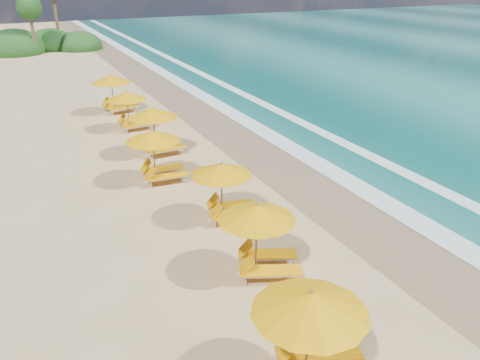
{
  "coord_description": "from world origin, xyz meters",
  "views": [
    {
      "loc": [
        -7.58,
        -15.67,
        8.82
      ],
      "look_at": [
        0.0,
        0.0,
        1.2
      ],
      "focal_mm": 36.39,
      "sensor_mm": 36.0,
      "label": 1
    }
  ],
  "objects": [
    {
      "name": "station_5",
      "position": [
        -2.09,
        3.98,
        1.37
      ],
      "size": [
        2.74,
        2.56,
        2.45
      ],
      "rotation": [
        0.0,
        0.0,
        -0.06
      ],
      "color": "olive",
      "rests_on": "ground"
    },
    {
      "name": "ground",
      "position": [
        0.0,
        0.0,
        0.0
      ],
      "size": [
        160.0,
        160.0,
        0.0
      ],
      "primitive_type": "plane",
      "color": "tan",
      "rests_on": "ground"
    },
    {
      "name": "station_6",
      "position": [
        -1.08,
        7.31,
        1.42
      ],
      "size": [
        2.82,
        2.63,
        2.54
      ],
      "rotation": [
        0.0,
        0.0,
        0.06
      ],
      "color": "olive",
      "rests_on": "ground"
    },
    {
      "name": "surf_foam",
      "position": [
        6.7,
        0.0,
        0.03
      ],
      "size": [
        4.0,
        160.0,
        0.01
      ],
      "color": "white",
      "rests_on": "ground"
    },
    {
      "name": "station_4",
      "position": [
        -0.87,
        -0.63,
        1.31
      ],
      "size": [
        2.91,
        2.82,
        2.34
      ],
      "rotation": [
        0.0,
        0.0,
        -0.26
      ],
      "color": "olive",
      "rests_on": "ground"
    },
    {
      "name": "station_7",
      "position": [
        -1.27,
        12.05,
        1.3
      ],
      "size": [
        2.58,
        2.4,
        2.32
      ],
      "rotation": [
        0.0,
        0.0,
        0.05
      ],
      "color": "olive",
      "rests_on": "ground"
    },
    {
      "name": "station_2",
      "position": [
        -2.4,
        -8.84,
        1.48
      ],
      "size": [
        3.37,
        3.3,
        2.64
      ],
      "rotation": [
        0.0,
        0.0,
        -0.34
      ],
      "color": "olive",
      "rests_on": "ground"
    },
    {
      "name": "station_3",
      "position": [
        -1.36,
        -4.39,
        1.37
      ],
      "size": [
        3.18,
        3.16,
        2.44
      ],
      "rotation": [
        0.0,
        0.0,
        -0.41
      ],
      "color": "olive",
      "rests_on": "ground"
    },
    {
      "name": "wet_sand",
      "position": [
        4.0,
        0.0,
        0.01
      ],
      "size": [
        4.0,
        160.0,
        0.01
      ],
      "primitive_type": "cube",
      "color": "#886F51",
      "rests_on": "ground"
    },
    {
      "name": "station_8",
      "position": [
        -1.25,
        16.17,
        1.43
      ],
      "size": [
        3.01,
        2.86,
        2.56
      ],
      "rotation": [
        0.0,
        0.0,
        0.15
      ],
      "color": "olive",
      "rests_on": "ground"
    }
  ]
}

